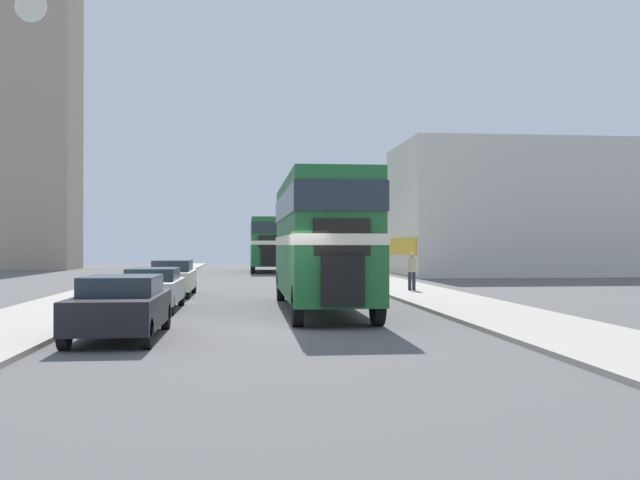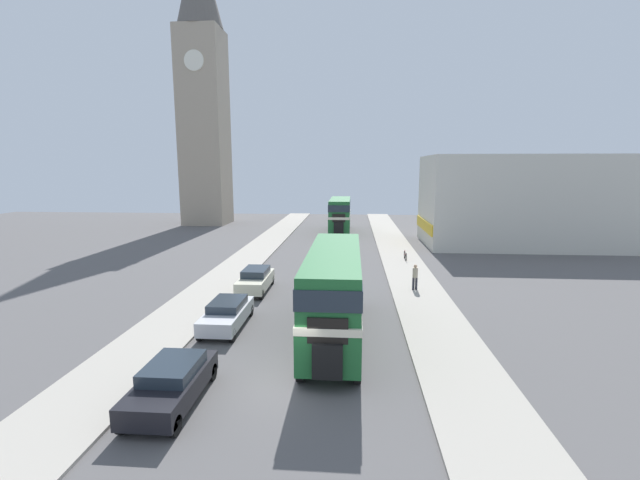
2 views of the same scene
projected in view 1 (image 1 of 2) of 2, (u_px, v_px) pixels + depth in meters
name	position (u px, v px, depth m)	size (l,w,h in m)	color
ground_plane	(277.00, 329.00, 18.21)	(120.00, 120.00, 0.00)	#565454
sidewalk_right	(531.00, 323.00, 18.92)	(3.50, 120.00, 0.12)	#A8A093
sidewalk_left	(2.00, 330.00, 17.51)	(3.50, 120.00, 0.12)	#A8A093
double_decker_bus	(320.00, 234.00, 23.17)	(2.43, 10.91, 4.19)	#1E602D
bus_distant	(267.00, 240.00, 56.81)	(2.51, 10.12, 4.22)	#1E602D
car_parked_near	(121.00, 306.00, 16.31)	(1.85, 4.35, 1.43)	black
car_parked_mid	(153.00, 288.00, 23.38)	(1.75, 4.46, 1.38)	silver
car_parked_far	(172.00, 277.00, 29.83)	(1.72, 4.40, 1.50)	beige
pedestrian_walking	(412.00, 269.00, 31.61)	(0.34, 0.34, 1.68)	#282833
bicycle_on_pavement	(383.00, 274.00, 40.92)	(0.05, 1.76, 0.78)	black
church_tower	(41.00, 39.00, 62.05)	(6.20, 6.20, 39.32)	tan
shop_building_block	(548.00, 210.00, 51.21)	(21.75, 10.04, 9.27)	beige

